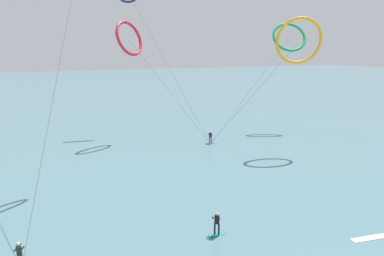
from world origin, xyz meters
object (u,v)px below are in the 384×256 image
(surfer_teal, at_px, (217,225))
(kite_emerald, at_px, (289,37))
(kite_amber, at_px, (299,41))
(kite_crimson, at_px, (129,38))
(surfer_violet, at_px, (210,138))

(surfer_teal, distance_m, kite_emerald, 38.23)
(kite_amber, height_order, kite_crimson, kite_amber)
(surfer_teal, relative_size, kite_amber, 0.10)
(surfer_teal, relative_size, kite_crimson, 0.10)
(kite_amber, relative_size, kite_emerald, 0.89)
(kite_crimson, bearing_deg, surfer_violet, -71.06)
(surfer_teal, relative_size, surfer_violet, 1.00)
(surfer_violet, xyz_separation_m, kite_amber, (7.93, -7.01, 12.65))
(kite_emerald, xyz_separation_m, kite_crimson, (-24.14, 2.46, -0.41))
(kite_crimson, bearing_deg, kite_amber, -74.25)
(surfer_teal, xyz_separation_m, kite_crimson, (1.21, 27.72, 13.05))
(surfer_teal, relative_size, kite_emerald, 0.09)
(surfer_violet, height_order, kite_crimson, kite_crimson)
(surfer_teal, height_order, kite_emerald, kite_emerald)
(surfer_teal, xyz_separation_m, kite_emerald, (25.35, 25.26, 13.45))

